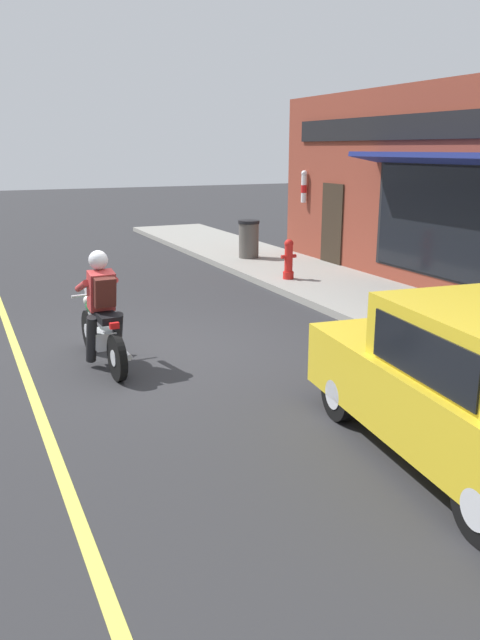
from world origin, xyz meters
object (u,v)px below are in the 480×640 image
object	(u,v)px
fire_hydrant	(289,260)
trash_bin	(249,239)
motorcycle_with_rider	(102,318)
car_hatchback	(473,387)

from	to	relation	value
fire_hydrant	trash_bin	size ratio (longest dim) A/B	0.90
fire_hydrant	trash_bin	xyz separation A→B (m)	(0.40, 2.87, 0.06)
motorcycle_with_rider	trash_bin	size ratio (longest dim) A/B	2.06
car_hatchback	trash_bin	size ratio (longest dim) A/B	4.02
car_hatchback	trash_bin	bearing A→B (deg)	75.50
car_hatchback	fire_hydrant	size ratio (longest dim) A/B	4.48
motorcycle_with_rider	fire_hydrant	distance (m)	6.08
motorcycle_with_rider	fire_hydrant	xyz separation A→B (m)	(4.92, 3.57, -0.11)
motorcycle_with_rider	fire_hydrant	bearing A→B (deg)	35.94
fire_hydrant	trash_bin	bearing A→B (deg)	82.12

